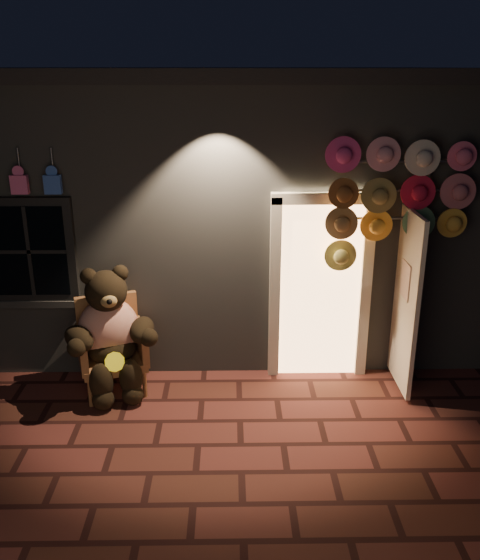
{
  "coord_description": "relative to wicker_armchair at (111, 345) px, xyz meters",
  "views": [
    {
      "loc": [
        0.33,
        -4.88,
        3.47
      ],
      "look_at": [
        0.43,
        1.0,
        1.35
      ],
      "focal_mm": 38.0,
      "sensor_mm": 36.0,
      "label": 1
    }
  ],
  "objects": [
    {
      "name": "wicker_armchair",
      "position": [
        0.0,
        0.0,
        0.0
      ],
      "size": [
        0.87,
        0.83,
        1.05
      ],
      "rotation": [
        0.0,
        0.0,
        0.31
      ],
      "color": "olive",
      "rests_on": "ground"
    },
    {
      "name": "ground",
      "position": [
        1.03,
        -1.17,
        -0.52
      ],
      "size": [
        60.0,
        60.0,
        0.0
      ],
      "primitive_type": "plane",
      "color": "#5C2823",
      "rests_on": "ground"
    },
    {
      "name": "shop_building",
      "position": [
        1.03,
        2.82,
        1.21
      ],
      "size": [
        7.3,
        5.95,
        3.51
      ],
      "color": "slate",
      "rests_on": "ground"
    },
    {
      "name": "hat_rack",
      "position": [
        3.1,
        0.11,
        1.63
      ],
      "size": [
        1.56,
        0.22,
        2.76
      ],
      "color": "#59595E",
      "rests_on": "ground"
    },
    {
      "name": "teddy_bear",
      "position": [
        0.03,
        -0.13,
        0.2
      ],
      "size": [
        1.02,
        0.94,
        1.47
      ],
      "rotation": [
        0.0,
        0.0,
        0.31
      ],
      "color": "red",
      "rests_on": "ground"
    }
  ]
}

